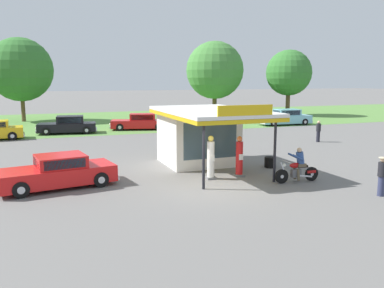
% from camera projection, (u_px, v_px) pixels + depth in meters
% --- Properties ---
extents(ground_plane, '(300.00, 300.00, 0.00)m').
position_uv_depth(ground_plane, '(211.00, 189.00, 16.89)').
color(ground_plane, slate).
extents(grass_verge_strip, '(120.00, 24.00, 0.01)m').
position_uv_depth(grass_verge_strip, '(104.00, 121.00, 44.54)').
color(grass_verge_strip, '#56843D').
rests_on(grass_verge_strip, ground).
extents(service_station_kiosk, '(4.36, 7.38, 3.54)m').
position_uv_depth(service_station_kiosk, '(201.00, 132.00, 21.39)').
color(service_station_kiosk, silver).
rests_on(service_station_kiosk, ground).
extents(gas_pump_nearside, '(0.44, 0.44, 2.03)m').
position_uv_depth(gas_pump_nearside, '(211.00, 159.00, 18.44)').
color(gas_pump_nearside, slate).
rests_on(gas_pump_nearside, ground).
extents(gas_pump_offside, '(0.44, 0.44, 1.94)m').
position_uv_depth(gas_pump_offside, '(239.00, 158.00, 18.97)').
color(gas_pump_offside, slate).
rests_on(gas_pump_offside, ground).
extents(motorcycle_with_rider, '(2.19, 0.70, 1.58)m').
position_uv_depth(motorcycle_with_rider, '(298.00, 168.00, 17.91)').
color(motorcycle_with_rider, black).
rests_on(motorcycle_with_rider, ground).
extents(featured_classic_sedan, '(5.12, 2.68, 1.40)m').
position_uv_depth(featured_classic_sedan, '(58.00, 172.00, 17.06)').
color(featured_classic_sedan, red).
rests_on(featured_classic_sedan, ground).
extents(parked_car_back_row_far_left, '(5.36, 2.99, 1.53)m').
position_uv_depth(parked_car_back_row_far_left, '(207.00, 119.00, 39.30)').
color(parked_car_back_row_far_left, '#19479E').
rests_on(parked_car_back_row_far_left, ground).
extents(parked_car_back_row_centre, '(5.58, 3.07, 1.47)m').
position_uv_depth(parked_car_back_row_centre, '(140.00, 122.00, 36.69)').
color(parked_car_back_row_centre, red).
rests_on(parked_car_back_row_centre, ground).
extents(parked_car_back_row_centre_left, '(5.54, 2.25, 1.59)m').
position_uv_depth(parked_car_back_row_centre_left, '(285.00, 118.00, 40.49)').
color(parked_car_back_row_centre_left, '#7AC6D1').
rests_on(parked_car_back_row_centre_left, ground).
extents(parked_car_back_row_left, '(5.13, 2.44, 1.50)m').
position_uv_depth(parked_car_back_row_left, '(68.00, 125.00, 34.09)').
color(parked_car_back_row_left, black).
rests_on(parked_car_back_row_left, ground).
extents(bystander_admiring_sedan, '(0.35, 0.35, 1.58)m').
position_uv_depth(bystander_admiring_sedan, '(382.00, 175.00, 15.74)').
color(bystander_admiring_sedan, '#2D3351').
rests_on(bystander_admiring_sedan, ground).
extents(bystander_strolling_foreground, '(0.34, 0.34, 1.58)m').
position_uv_depth(bystander_strolling_foreground, '(318.00, 131.00, 29.41)').
color(bystander_strolling_foreground, black).
rests_on(bystander_strolling_foreground, ground).
extents(tree_oak_left, '(7.30, 7.30, 9.39)m').
position_uv_depth(tree_oak_left, '(215.00, 72.00, 50.90)').
color(tree_oak_left, brown).
rests_on(tree_oak_left, ground).
extents(tree_oak_far_right, '(6.87, 6.87, 9.06)m').
position_uv_depth(tree_oak_far_right, '(20.00, 70.00, 43.02)').
color(tree_oak_far_right, brown).
rests_on(tree_oak_far_right, ground).
extents(tree_oak_distant_spare, '(5.75, 5.75, 8.29)m').
position_uv_depth(tree_oak_distant_spare, '(289.00, 74.00, 50.46)').
color(tree_oak_distant_spare, brown).
rests_on(tree_oak_distant_spare, ground).
extents(spare_tire_stack, '(0.60, 0.60, 0.54)m').
position_uv_depth(spare_tire_stack, '(270.00, 162.00, 21.00)').
color(spare_tire_stack, black).
rests_on(spare_tire_stack, ground).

